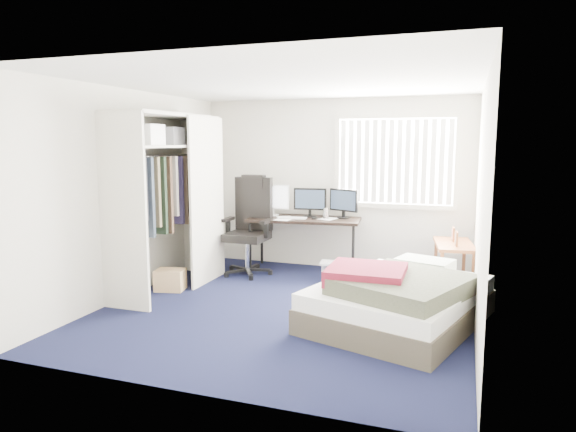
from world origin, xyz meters
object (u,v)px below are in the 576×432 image
(bed, at_px, (398,298))
(nightstand, at_px, (454,248))
(desk, at_px, (305,216))
(office_chair, at_px, (250,236))

(bed, bearing_deg, nightstand, 71.21)
(nightstand, height_order, bed, nightstand)
(desk, bearing_deg, bed, -49.35)
(desk, height_order, office_chair, office_chair)
(office_chair, distance_m, nightstand, 2.79)
(office_chair, relative_size, nightstand, 1.49)
(bed, bearing_deg, desk, 130.65)
(office_chair, height_order, bed, office_chair)
(desk, relative_size, nightstand, 1.77)
(desk, xyz_separation_m, bed, (1.58, -1.84, -0.54))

